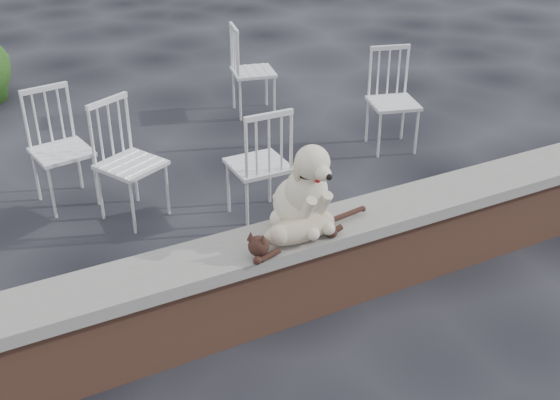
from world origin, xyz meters
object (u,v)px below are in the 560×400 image
cat (300,228)px  chair_c (258,163)px  chair_b (61,150)px  dog (299,183)px  chair_e (253,70)px  chair_d (393,101)px  chair_a (131,162)px

cat → chair_c: 1.33m
chair_b → dog: bearing=-72.4°
chair_e → chair_c: 2.22m
chair_d → chair_b: bearing=-170.2°
chair_a → chair_d: bearing=-22.4°
chair_c → chair_d: same height
dog → cat: (-0.08, -0.15, -0.21)m
cat → chair_e: 3.53m
chair_a → chair_d: size_ratio=1.00×
dog → chair_e: (1.21, 3.13, -0.40)m
chair_a → chair_b: (-0.42, 0.48, 0.00)m
cat → chair_e: chair_e is taller
chair_a → chair_b: same height
chair_c → chair_d: 1.78m
dog → chair_d: bearing=35.6°
chair_e → chair_c: same height
chair_b → chair_d: (2.95, -0.34, 0.00)m
chair_b → chair_a: bearing=-57.5°
dog → cat: 0.27m
cat → chair_a: (-0.50, 1.72, -0.20)m
dog → chair_e: size_ratio=0.63×
chair_b → chair_d: size_ratio=1.00×
dog → chair_a: size_ratio=0.63×
dog → chair_a: dog is taller
chair_e → chair_b: size_ratio=1.00×
chair_e → chair_d: size_ratio=1.00×
dog → chair_c: 1.22m
chair_a → chair_c: size_ratio=1.00×
chair_d → chair_e: bearing=134.3°
cat → chair_e: bearing=63.1°
dog → chair_c: dog is taller
chair_d → cat: bearing=-121.2°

